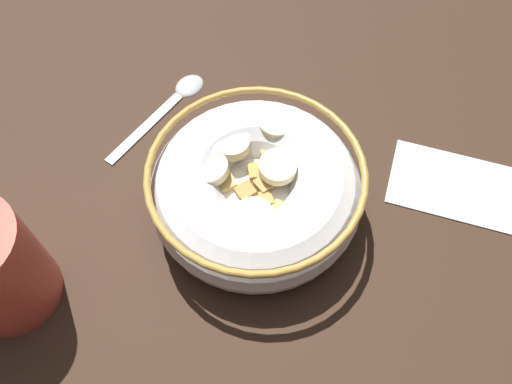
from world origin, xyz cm
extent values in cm
cube|color=#332116|center=(0.00, 0.00, -1.00)|extent=(114.02, 114.02, 2.00)
cylinder|color=silver|center=(0.00, 0.00, 0.30)|extent=(9.93, 9.93, 0.60)
torus|color=silver|center=(0.00, 0.00, 3.19)|extent=(18.05, 18.05, 6.37)
torus|color=#B28438|center=(0.00, 0.00, 6.07)|extent=(18.10, 18.10, 0.60)
cylinder|color=white|center=(0.00, 0.00, 3.78)|extent=(14.22, 14.22, 0.40)
cube|color=#AD7F42|center=(5.50, -2.40, 4.42)|extent=(1.96, 1.97, 0.71)
cube|color=tan|center=(-2.06, 2.39, 4.28)|extent=(1.92, 1.90, 0.71)
cube|color=tan|center=(3.90, 3.24, 4.32)|extent=(1.61, 1.61, 0.64)
cube|color=tan|center=(-0.81, -3.39, 4.42)|extent=(1.87, 1.83, 0.79)
cube|color=#B78947|center=(-4.74, 2.00, 4.26)|extent=(1.97, 1.97, 0.66)
cube|color=#B78947|center=(0.40, -1.18, 4.43)|extent=(1.68, 1.71, 0.71)
cube|color=tan|center=(2.47, -0.18, 4.29)|extent=(1.99, 1.97, 0.76)
cube|color=#AD7F42|center=(5.30, 2.11, 4.37)|extent=(1.59, 1.60, 0.66)
cube|color=#AD7F42|center=(-0.72, 1.50, 4.27)|extent=(1.84, 1.88, 0.81)
cube|color=#B78947|center=(5.13, 0.19, 4.47)|extent=(1.55, 1.61, 0.80)
cube|color=#AD7F42|center=(-0.06, 4.81, 4.29)|extent=(1.94, 1.93, 0.69)
cube|color=tan|center=(-2.10, 3.77, 4.34)|extent=(1.83, 1.86, 0.74)
cube|color=tan|center=(-2.00, -2.40, 4.22)|extent=(2.01, 2.02, 0.77)
cube|color=#AD7F42|center=(-5.37, 0.14, 4.20)|extent=(1.99, 2.01, 0.79)
cube|color=tan|center=(1.77, 5.03, 4.50)|extent=(1.69, 1.69, 0.66)
cube|color=#B78947|center=(-0.71, -0.05, 4.44)|extent=(2.04, 2.03, 0.76)
cube|color=#AD7F42|center=(0.80, 0.82, 4.43)|extent=(2.04, 2.02, 0.83)
cube|color=#B78947|center=(-5.78, -1.25, 4.45)|extent=(1.84, 1.83, 0.68)
cube|color=tan|center=(1.08, -4.34, 4.36)|extent=(1.97, 1.95, 0.77)
cylinder|color=#F9EFC6|center=(3.85, -0.65, 5.39)|extent=(4.39, 4.32, 1.40)
cylinder|color=beige|center=(-1.75, -1.01, 5.47)|extent=(4.41, 4.43, 1.01)
cylinder|color=beige|center=(2.45, 4.74, 5.44)|extent=(3.72, 3.70, 1.05)
cylinder|color=beige|center=(-0.16, 3.64, 5.31)|extent=(4.25, 4.27, 1.00)
cylinder|color=#F4EABC|center=(-3.27, 4.15, 5.51)|extent=(4.00, 4.02, 1.13)
cylinder|color=#F4EABC|center=(2.25, -3.15, 5.49)|extent=(4.46, 4.52, 1.28)
cylinder|color=beige|center=(-1.42, -5.28, 5.66)|extent=(3.31, 3.30, 1.32)
ellipsoid|color=#A5A5AD|center=(7.65, -14.32, 0.40)|extent=(4.00, 4.20, 0.80)
cube|color=#A5A5AD|center=(11.40, -8.60, 0.18)|extent=(6.52, 9.21, 0.36)
cube|color=silver|center=(-18.38, -3.25, 0.15)|extent=(13.50, 10.05, 0.30)
camera|label=1|loc=(-1.09, 22.87, 41.57)|focal=36.91mm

